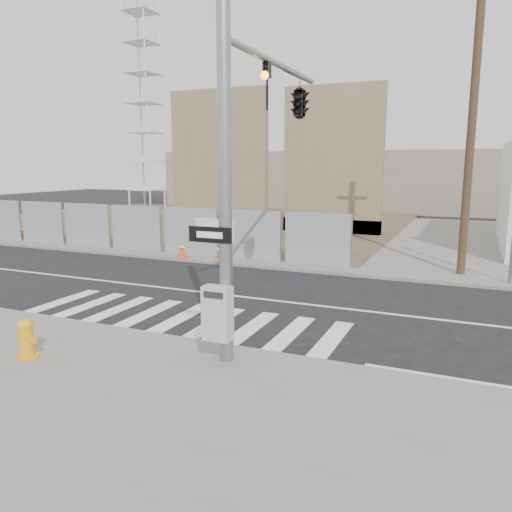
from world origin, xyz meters
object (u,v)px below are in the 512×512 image
at_px(crane_tower, 143,90).
at_px(traffic_cone_d, 220,252).
at_px(signal_pole, 279,126).
at_px(traffic_cone_c, 182,249).
at_px(traffic_cone_a, 21,232).
at_px(fire_hydrant, 26,338).
at_px(traffic_cone_b, 55,235).

bearing_deg(crane_tower, traffic_cone_d, -45.09).
relative_size(signal_pole, traffic_cone_c, 9.70).
xyz_separation_m(traffic_cone_a, traffic_cone_c, (10.33, -1.08, -0.02)).
height_order(signal_pole, traffic_cone_c, signal_pole).
distance_m(fire_hydrant, traffic_cone_a, 17.60).
bearing_deg(crane_tower, traffic_cone_b, -76.64).
relative_size(crane_tower, traffic_cone_c, 25.14).
bearing_deg(traffic_cone_a, traffic_cone_d, -4.13).
relative_size(signal_pole, fire_hydrant, 8.72).
height_order(fire_hydrant, traffic_cone_c, fire_hydrant).
relative_size(traffic_cone_b, traffic_cone_d, 0.96).
bearing_deg(traffic_cone_c, traffic_cone_d, 7.40).
bearing_deg(traffic_cone_d, crane_tower, 134.91).
relative_size(fire_hydrant, traffic_cone_d, 1.20).
bearing_deg(traffic_cone_a, fire_hydrant, -41.15).
xyz_separation_m(traffic_cone_b, traffic_cone_d, (9.77, -0.97, 0.01)).
distance_m(traffic_cone_a, traffic_cone_c, 10.39).
height_order(traffic_cone_c, traffic_cone_d, traffic_cone_c).
bearing_deg(traffic_cone_a, signal_pole, -23.42).
height_order(traffic_cone_a, traffic_cone_b, traffic_cone_a).
bearing_deg(traffic_cone_c, fire_hydrant, -74.47).
relative_size(signal_pole, traffic_cone_b, 10.89).
height_order(crane_tower, traffic_cone_b, crane_tower).
bearing_deg(signal_pole, traffic_cone_c, 136.64).
relative_size(crane_tower, fire_hydrant, 22.62).
height_order(traffic_cone_b, traffic_cone_c, traffic_cone_c).
bearing_deg(fire_hydrant, traffic_cone_c, 127.44).
distance_m(fire_hydrant, traffic_cone_c, 10.89).
xyz_separation_m(crane_tower, traffic_cone_c, (10.86, -12.78, -8.55)).
height_order(fire_hydrant, traffic_cone_d, fire_hydrant).
xyz_separation_m(fire_hydrant, traffic_cone_b, (-11.02, 11.68, -0.08)).
distance_m(signal_pole, traffic_cone_a, 18.98).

